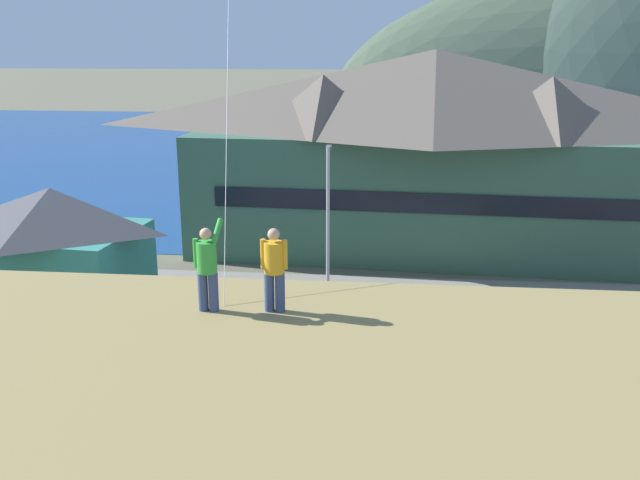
# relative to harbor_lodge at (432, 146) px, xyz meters

# --- Properties ---
(ground_plane) EXTENTS (600.00, 600.00, 0.00)m
(ground_plane) POSITION_rel_harbor_lodge_xyz_m (-6.63, -21.13, -6.21)
(ground_plane) COLOR #66604C
(parking_lot_pad) EXTENTS (40.00, 20.00, 0.10)m
(parking_lot_pad) POSITION_rel_harbor_lodge_xyz_m (-6.63, -16.13, -6.16)
(parking_lot_pad) COLOR gray
(parking_lot_pad) RESTS_ON ground
(bay_water) EXTENTS (360.00, 84.00, 0.03)m
(bay_water) POSITION_rel_harbor_lodge_xyz_m (-6.63, 38.87, -6.20)
(bay_water) COLOR navy
(bay_water) RESTS_ON ground
(harbor_lodge) EXTENTS (29.92, 12.92, 11.70)m
(harbor_lodge) POSITION_rel_harbor_lodge_xyz_m (0.00, 0.00, 0.00)
(harbor_lodge) COLOR #38604C
(harbor_lodge) RESTS_ON ground
(storage_shed_near_lot) EXTENTS (8.32, 6.69, 5.90)m
(storage_shed_near_lot) POSITION_rel_harbor_lodge_xyz_m (-17.42, -12.43, -3.15)
(storage_shed_near_lot) COLOR #338475
(storage_shed_near_lot) RESTS_ON ground
(wharf_dock) EXTENTS (3.20, 15.03, 0.70)m
(wharf_dock) POSITION_rel_harbor_lodge_xyz_m (-6.12, 13.76, -5.86)
(wharf_dock) COLOR #70604C
(wharf_dock) RESTS_ON ground
(moored_boat_wharfside) EXTENTS (3.04, 7.62, 2.16)m
(moored_boat_wharfside) POSITION_rel_harbor_lodge_xyz_m (-9.65, 9.36, -5.49)
(moored_boat_wharfside) COLOR #A8A399
(moored_boat_wharfside) RESTS_ON ground
(parked_car_back_row_right) EXTENTS (4.29, 2.23, 1.82)m
(parked_car_back_row_right) POSITION_rel_harbor_lodge_xyz_m (-6.75, -13.57, -5.15)
(parked_car_back_row_right) COLOR #9EA3A8
(parked_car_back_row_right) RESTS_ON parking_lot_pad
(parked_car_front_row_end) EXTENTS (4.35, 2.36, 1.82)m
(parked_car_front_row_end) POSITION_rel_harbor_lodge_xyz_m (3.72, -14.81, -5.15)
(parked_car_front_row_end) COLOR #236633
(parked_car_front_row_end) RESTS_ON parking_lot_pad
(parking_light_pole) EXTENTS (0.24, 0.78, 7.52)m
(parking_light_pole) POSITION_rel_harbor_lodge_xyz_m (-5.21, -10.58, -1.81)
(parking_light_pole) COLOR #ADADB2
(parking_light_pole) RESTS_ON parking_lot_pad
(person_kite_flyer) EXTENTS (0.54, 0.65, 1.86)m
(person_kite_flyer) POSITION_rel_harbor_lodge_xyz_m (-6.10, -28.20, 1.57)
(person_kite_flyer) COLOR #384770
(person_kite_flyer) RESTS_ON grassy_hill_foreground
(person_companion) EXTENTS (0.55, 0.40, 1.74)m
(person_companion) POSITION_rel_harbor_lodge_xyz_m (-4.75, -28.10, 1.56)
(person_companion) COLOR #384770
(person_companion) RESTS_ON grassy_hill_foreground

